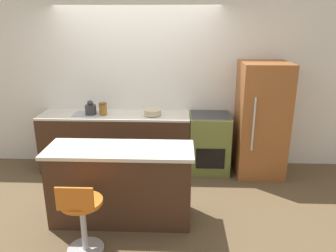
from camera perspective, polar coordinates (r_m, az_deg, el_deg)
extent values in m
plane|color=brown|center=(5.08, -5.58, -8.84)|extent=(14.00, 14.00, 0.00)
cube|color=white|center=(5.27, -5.09, 7.11)|extent=(8.00, 0.06, 2.60)
cube|color=#422819|center=(5.25, -9.02, -2.88)|extent=(2.30, 0.59, 0.88)
cube|color=beige|center=(5.10, -9.26, 1.88)|extent=(2.30, 0.59, 0.03)
cube|color=#9EA3A8|center=(5.19, -13.64, 2.10)|extent=(0.44, 0.32, 0.01)
cube|color=#422819|center=(3.95, -8.13, -10.22)|extent=(1.61, 0.57, 0.87)
cube|color=beige|center=(3.76, -8.43, -4.12)|extent=(1.68, 0.60, 0.04)
cube|color=olive|center=(5.16, 7.17, -2.97)|extent=(0.61, 0.59, 0.91)
cube|color=black|center=(4.94, 7.39, -5.69)|extent=(0.43, 0.01, 0.32)
cube|color=#333338|center=(5.02, 7.38, 1.91)|extent=(0.58, 0.56, 0.01)
cube|color=#995628|center=(5.10, 15.89, 1.02)|extent=(0.70, 0.71, 1.72)
cube|color=silver|center=(4.70, 14.66, 0.25)|extent=(0.02, 0.02, 0.77)
cylinder|color=#B7B7BC|center=(3.75, -14.12, -20.05)|extent=(0.38, 0.38, 0.02)
cylinder|color=#B7B7BC|center=(3.59, -14.45, -16.74)|extent=(0.06, 0.06, 0.55)
cylinder|color=orange|center=(3.44, -14.84, -12.69)|extent=(0.42, 0.42, 0.04)
cube|color=orange|center=(3.22, -15.96, -12.15)|extent=(0.36, 0.02, 0.24)
cylinder|color=#333338|center=(5.12, -13.32, 2.79)|extent=(0.17, 0.17, 0.14)
sphere|color=#333338|center=(5.10, -13.40, 3.89)|extent=(0.09, 0.09, 0.09)
cylinder|color=#C1B28E|center=(4.96, -2.72, 2.40)|extent=(0.26, 0.26, 0.08)
cylinder|color=#9E6623|center=(5.07, -11.25, 2.89)|extent=(0.12, 0.12, 0.16)
cylinder|color=brown|center=(5.05, -11.31, 3.87)|extent=(0.12, 0.12, 0.02)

